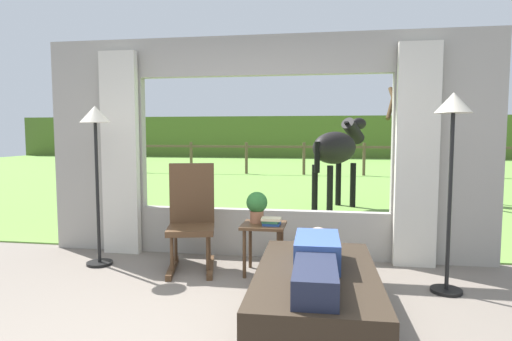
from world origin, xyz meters
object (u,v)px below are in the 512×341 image
Objects in this scene: floor_lamp_left at (96,137)px; horse at (337,148)px; recliner_sofa at (316,296)px; potted_plant at (257,205)px; rocking_chair at (192,218)px; pasture_tree at (408,127)px; reclining_person at (317,259)px; side_table at (264,233)px; floor_lamp_right at (452,132)px; book_stack at (271,221)px.

floor_lamp_left is 1.00× the size of horse.
recliner_sofa is 2.90m from floor_lamp_left.
rocking_chair is at bearing 178.91° from potted_plant.
reclining_person is at bearing -105.15° from pasture_tree.
rocking_chair reaches higher than side_table.
pasture_tree is at bearing 83.65° from floor_lamp_right.
recliner_sofa is at bearing -143.52° from floor_lamp_right.
side_table is at bearing 143.81° from book_stack.
book_stack is 0.11× the size of horse.
potted_plant reaches higher than book_stack.
rocking_chair is (-1.35, 1.19, 0.33)m from recliner_sofa.
side_table is at bearing -70.03° from horse.
floor_lamp_left reaches higher than book_stack.
rocking_chair is 0.73m from potted_plant.
potted_plant reaches higher than side_table.
rocking_chair is 3.50× the size of potted_plant.
side_table is at bearing -0.34° from floor_lamp_left.
side_table is 0.17m from book_stack.
floor_lamp_right reaches higher than book_stack.
reclining_person is 7.21× the size of book_stack.
rocking_chair is 0.64× the size of floor_lamp_left.
side_table is at bearing 171.39° from floor_lamp_right.
horse is at bearing -135.10° from pasture_tree.
pasture_tree is at bearing 73.81° from reclining_person.
floor_lamp_right is at bearing -20.93° from rocking_chair.
floor_lamp_right is at bearing 35.44° from recliner_sofa.
rocking_chair is at bearing 171.15° from book_stack.
rocking_chair is 5.63× the size of book_stack.
reclining_person is 4.48× the size of potted_plant.
pasture_tree is (2.27, 5.53, 1.01)m from book_stack.
horse is at bearing 85.90° from recliner_sofa.
floor_lamp_right is 0.54× the size of pasture_tree.
floor_lamp_left is at bearing 175.63° from floor_lamp_right.
reclining_person is 1.20m from book_stack.
pasture_tree is (1.53, 1.52, 0.41)m from horse.
potted_plant is 5.99m from pasture_tree.
rocking_chair is 4.24m from horse.
potted_plant is 0.18× the size of floor_lamp_right.
reclining_person is 1.74m from floor_lamp_right.
recliner_sofa is at bearing 88.96° from reclining_person.
pasture_tree reaches higher than floor_lamp_left.
recliner_sofa is 1.53× the size of rocking_chair.
recliner_sofa is 0.51× the size of pasture_tree.
horse reaches higher than potted_plant.
book_stack is (0.17, -0.12, -0.14)m from potted_plant.
floor_lamp_right is (1.16, 0.86, 1.24)m from recliner_sofa.
rocking_chair is at bearing 137.56° from recliner_sofa.
side_table is 4.10m from horse.
pasture_tree reaches higher than potted_plant.
floor_lamp_left reaches higher than recliner_sofa.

